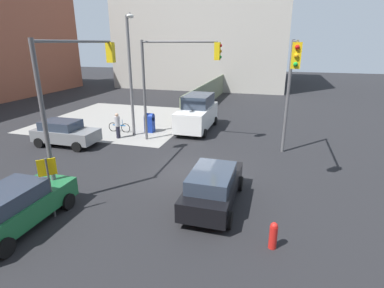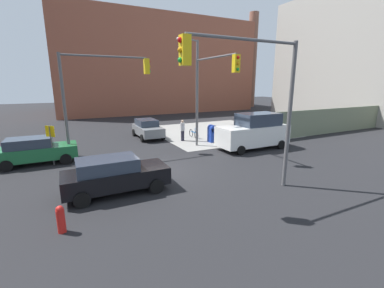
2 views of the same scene
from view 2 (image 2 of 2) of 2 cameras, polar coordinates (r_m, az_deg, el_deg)
The scene contains 19 objects.
ground_plane at distance 14.42m, azimuth -6.63°, elevation -6.00°, with size 120.00×120.00×0.00m, color black.
sidewalk_corner at distance 26.13m, azimuth 5.26°, elevation 2.84°, with size 12.00×12.00×0.01m, color gray.
construction_fence at distance 29.14m, azimuth 29.74°, elevation 4.61°, with size 23.07×0.12×2.40m, color slate.
building_warehouse_north at distance 49.24m, azimuth -9.11°, elevation 16.44°, with size 32.00×18.00×15.02m.
smokestack at distance 55.30m, azimuth 13.16°, elevation 17.49°, with size 1.80×1.80×18.05m, color brown.
traffic_signal_nw_corner at distance 17.47m, azimuth -19.82°, elevation 12.19°, with size 5.56×0.36×6.50m.
traffic_signal_se_corner at distance 10.84m, azimuth 13.62°, elevation 12.31°, with size 5.52×0.36×6.50m.
traffic_signal_ne_corner at distance 17.84m, azimuth 4.09°, elevation 12.86°, with size 0.36×5.17×6.50m.
street_lamp_corner at distance 20.71m, azimuth 0.64°, elevation 13.21°, with size 2.41×1.56×8.00m.
warning_sign_two_way at distance 17.02m, azimuth -28.87°, elevation 1.12°, with size 0.48×0.48×2.40m.
mailbox_blue at distance 21.20m, azimuth 4.52°, elevation 2.47°, with size 0.56×0.64×1.43m.
fire_hydrant at distance 9.65m, azimuth -27.14°, elevation -14.56°, with size 0.26×0.26×0.94m.
sedan_gray at distance 23.12m, azimuth -9.86°, elevation 3.43°, with size 2.02×4.10×1.62m.
sedan_black at distance 11.88m, azimuth -16.86°, elevation -6.51°, with size 4.48×2.02×1.62m.
sedan_green at distance 18.01m, azimuth -31.43°, elevation -1.20°, with size 4.37×2.02×1.62m.
van_white_delivery at distance 19.50m, azimuth 13.63°, elevation 2.71°, with size 5.40×2.32×2.62m.
pedestrian_crossing at distance 21.56m, azimuth -2.11°, elevation 3.13°, with size 0.36×0.36×1.77m.
bicycle_leaning_on_fence at distance 22.88m, azimuth 0.38°, elevation 2.26°, with size 0.05×1.75×0.97m.
bicycle_at_crosswalk at distance 19.48m, azimuth -32.36°, elevation -1.85°, with size 1.75×0.05×0.97m.
Camera 2 is at (-4.54, -12.83, 4.77)m, focal length 24.00 mm.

